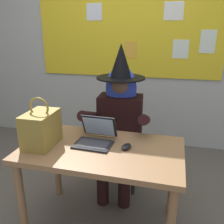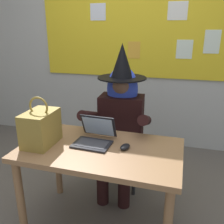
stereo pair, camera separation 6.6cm
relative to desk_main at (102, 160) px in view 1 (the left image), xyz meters
name	(u,v)px [view 1 (the left image)]	position (x,y,z in m)	size (l,w,h in m)	color
ground_plane	(89,221)	(-0.13, 0.00, -0.61)	(24.00, 24.00, 0.00)	#5B544C
wall_back_bulletin	(128,42)	(-0.12, 1.72, 0.78)	(6.51, 1.91, 2.76)	#B2B2AD
desk_main	(102,160)	(0.00, 0.00, 0.00)	(1.21, 0.72, 0.71)	#8E6642
chair_at_desk	(121,137)	(0.01, 0.71, -0.13)	(0.43, 0.43, 0.88)	black
person_costumed	(119,115)	(0.01, 0.59, 0.16)	(0.61, 0.71, 1.44)	black
laptop	(95,137)	(-0.07, 0.08, 0.15)	(0.30, 0.30, 0.20)	black
computer_mouse	(126,147)	(0.18, 0.03, 0.12)	(0.06, 0.10, 0.03)	black
handbag	(41,129)	(-0.45, -0.06, 0.23)	(0.20, 0.30, 0.38)	olive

